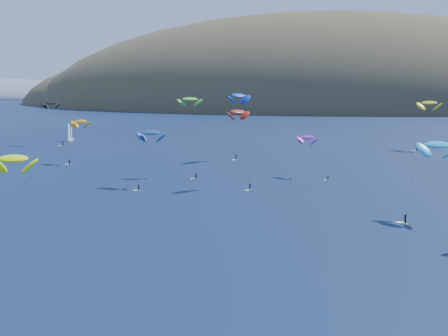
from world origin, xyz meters
TOP-DOWN VIEW (x-y plane):
  - ground at (0.00, 0.00)m, footprint 2800.00×2800.00m
  - island at (39.40, 562.36)m, footprint 730.00×300.00m
  - sailboat at (-91.94, 211.04)m, footprint 7.81×6.69m
  - kitesurfer_1 at (-56.96, 142.55)m, footprint 8.67×8.88m
  - kitesurfer_2 at (-22.66, 32.07)m, footprint 11.54×8.82m
  - kitesurfer_3 at (-12.06, 124.18)m, footprint 8.86×12.39m
  - kitesurfer_4 at (-2.37, 162.60)m, footprint 10.23×11.26m
  - kitesurfer_5 at (55.93, 73.61)m, footprint 12.82×12.85m
  - kitesurfer_6 at (25.06, 126.51)m, footprint 11.55×10.96m
  - kitesurfer_9 at (6.35, 105.40)m, footprint 8.77×10.36m
  - kitesurfer_10 at (-18.37, 102.26)m, footprint 9.17×11.90m
  - kitesurfer_11 at (72.54, 207.12)m, footprint 11.87×13.91m
  - kitesurfer_12 at (-93.28, 195.11)m, footprint 11.90×6.21m

SIDE VIEW (x-z plane):
  - island at x=39.40m, z-range -115.74..94.26m
  - ground at x=0.00m, z-range 0.00..0.00m
  - sailboat at x=-91.94m, z-range -3.88..5.60m
  - kitesurfer_6 at x=25.06m, z-range 5.08..19.45m
  - kitesurfer_1 at x=-56.96m, z-range 6.34..23.56m
  - kitesurfer_10 at x=-18.37m, z-range 6.40..24.15m
  - kitesurfer_5 at x=55.93m, z-range 6.87..26.05m
  - kitesurfer_2 at x=-22.66m, z-range 7.31..26.72m
  - kitesurfer_12 at x=-93.28m, z-range 8.16..29.54m
  - kitesurfer_11 at x=72.54m, z-range 8.39..31.18m
  - kitesurfer_9 at x=6.35m, z-range 9.53..33.03m
  - kitesurfer_3 at x=-12.06m, z-range 10.90..37.03m
  - kitesurfer_4 at x=-2.37m, z-range 10.50..37.43m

